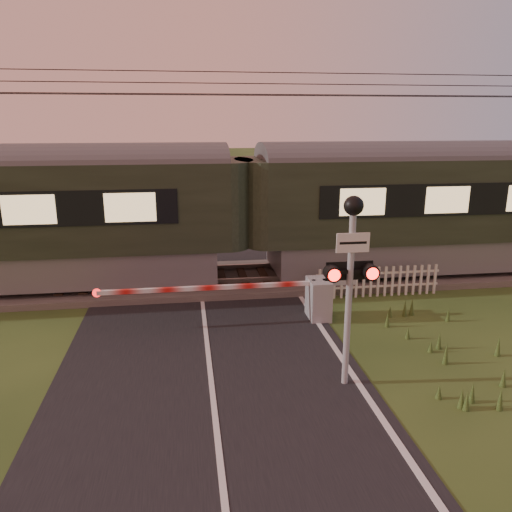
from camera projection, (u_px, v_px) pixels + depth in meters
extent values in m
plane|color=#253C17|center=(213.00, 395.00, 9.05)|extent=(160.00, 160.00, 0.00)
cube|color=black|center=(213.00, 395.00, 9.04)|extent=(6.00, 140.00, 0.02)
cube|color=#47423D|center=(200.00, 281.00, 15.23)|extent=(140.00, 3.40, 0.24)
cube|color=slate|center=(201.00, 282.00, 14.49)|extent=(140.00, 0.08, 0.14)
cube|color=slate|center=(199.00, 268.00, 15.87)|extent=(140.00, 0.08, 0.14)
cube|color=#2D2116|center=(200.00, 277.00, 15.20)|extent=(0.24, 2.20, 0.06)
cylinder|color=black|center=(195.00, 94.00, 13.51)|extent=(120.00, 0.02, 0.02)
cylinder|color=black|center=(194.00, 95.00, 14.08)|extent=(120.00, 0.02, 0.02)
cylinder|color=black|center=(194.00, 71.00, 13.63)|extent=(120.00, 0.02, 0.02)
cylinder|color=black|center=(194.00, 83.00, 13.71)|extent=(120.00, 0.02, 0.02)
cube|color=gray|center=(319.00, 299.00, 12.43)|extent=(0.51, 0.78, 1.01)
cylinder|color=gray|center=(313.00, 299.00, 12.41)|extent=(0.11, 0.11, 1.01)
cube|color=gray|center=(339.00, 282.00, 12.38)|extent=(0.83, 0.15, 0.15)
cube|color=red|center=(208.00, 288.00, 11.94)|extent=(5.18, 0.10, 0.10)
cylinder|color=red|center=(97.00, 293.00, 11.59)|extent=(0.20, 0.04, 0.20)
cylinder|color=gray|center=(349.00, 303.00, 9.02)|extent=(0.12, 0.12, 3.25)
cube|color=white|center=(353.00, 243.00, 8.66)|extent=(0.60, 0.03, 0.35)
sphere|color=black|center=(354.00, 206.00, 8.55)|extent=(0.35, 0.35, 0.35)
cube|color=black|center=(350.00, 272.00, 8.86)|extent=(0.81, 0.07, 0.07)
cylinder|color=#FF140C|center=(334.00, 275.00, 8.64)|extent=(0.22, 0.02, 0.22)
cylinder|color=#FF140C|center=(373.00, 274.00, 8.74)|extent=(0.22, 0.02, 0.22)
cube|color=black|center=(349.00, 271.00, 8.91)|extent=(0.87, 0.02, 0.35)
cube|color=silver|center=(377.00, 286.00, 14.06)|extent=(3.60, 0.04, 0.06)
cube|color=silver|center=(378.00, 273.00, 13.96)|extent=(3.60, 0.04, 0.06)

